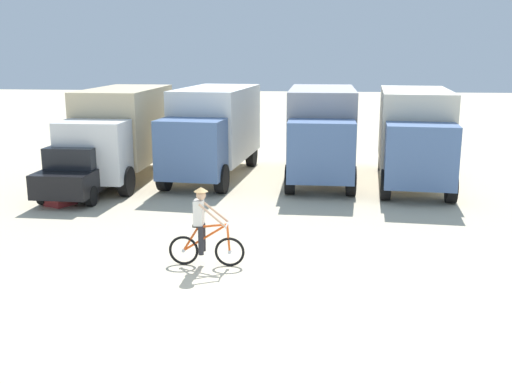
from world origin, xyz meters
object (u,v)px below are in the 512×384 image
sedan_parked (82,170)px  box_truck_grey_hauler (322,129)px  box_truck_tan_camper (121,129)px  cyclist_orange_shirt (204,230)px  box_truck_white_box (213,128)px  supply_crate (60,196)px  box_truck_cream_rv (415,132)px

sedan_parked → box_truck_grey_hauler: bearing=25.3°
box_truck_tan_camper → cyclist_orange_shirt: box_truck_tan_camper is taller
box_truck_grey_hauler → sedan_parked: box_truck_grey_hauler is taller
box_truck_tan_camper → box_truck_white_box: bearing=13.5°
box_truck_white_box → supply_crate: bearing=-129.4°
box_truck_cream_rv → sedan_parked: size_ratio=1.63×
box_truck_white_box → supply_crate: (-4.03, -4.91, -1.58)m
box_truck_cream_rv → supply_crate: (-11.47, -4.40, -1.58)m
box_truck_tan_camper → cyclist_orange_shirt: size_ratio=3.71×
supply_crate → box_truck_tan_camper: bearing=80.5°
box_truck_grey_hauler → cyclist_orange_shirt: size_ratio=3.71×
box_truck_cream_rv → sedan_parked: 11.69m
box_truck_white_box → supply_crate: size_ratio=9.03×
sedan_parked → box_truck_tan_camper: bearing=81.4°
box_truck_grey_hauler → supply_crate: size_ratio=8.80×
box_truck_white_box → sedan_parked: box_truck_white_box is taller
cyclist_orange_shirt → supply_crate: size_ratio=2.37×
box_truck_grey_hauler → sedan_parked: bearing=-154.7°
box_truck_grey_hauler → supply_crate: bearing=-148.6°
box_truck_tan_camper → box_truck_cream_rv: 10.78m
sedan_parked → supply_crate: sedan_parked is taller
box_truck_cream_rv → sedan_parked: (-11.21, -3.15, -0.99)m
box_truck_cream_rv → supply_crate: size_ratio=9.00×
box_truck_white_box → cyclist_orange_shirt: box_truck_white_box is taller
box_truck_cream_rv → supply_crate: box_truck_cream_rv is taller
box_truck_tan_camper → box_truck_cream_rv: bearing=1.5°
box_truck_grey_hauler → supply_crate: box_truck_grey_hauler is taller
box_truck_cream_rv → cyclist_orange_shirt: (-5.94, -9.29, -1.03)m
box_truck_cream_rv → cyclist_orange_shirt: 11.07m
cyclist_orange_shirt → box_truck_cream_rv: bearing=57.4°
sedan_parked → supply_crate: size_ratio=5.51×
box_truck_grey_hauler → sedan_parked: 8.77m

